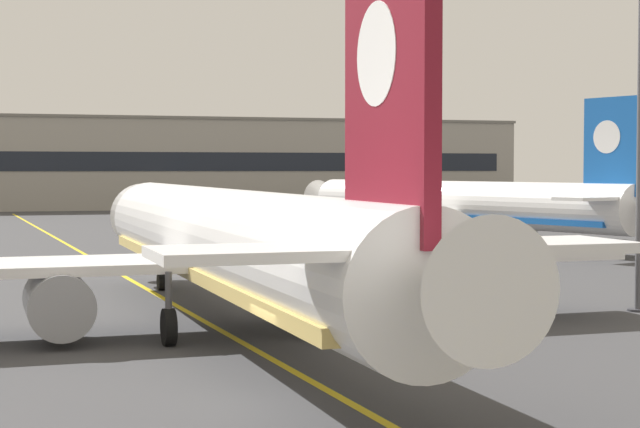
{
  "coord_description": "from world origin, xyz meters",
  "views": [
    {
      "loc": [
        -6.93,
        -26.32,
        6.16
      ],
      "look_at": [
        6.28,
        16.73,
        4.18
      ],
      "focal_mm": 58.71,
      "sensor_mm": 36.0,
      "label": 1
    }
  ],
  "objects_px": {
    "airliner_foreground": "(229,243)",
    "airliner_background": "(461,205)",
    "safety_cone_by_nose_gear": "(205,280)",
    "apron_lamp_post": "(640,134)"
  },
  "relations": [
    {
      "from": "airliner_background",
      "to": "apron_lamp_post",
      "type": "height_order",
      "value": "apron_lamp_post"
    },
    {
      "from": "airliner_foreground",
      "to": "airliner_background",
      "type": "distance_m",
      "value": 47.63
    },
    {
      "from": "airliner_foreground",
      "to": "safety_cone_by_nose_gear",
      "type": "distance_m",
      "value": 16.68
    },
    {
      "from": "airliner_background",
      "to": "airliner_foreground",
      "type": "bearing_deg",
      "value": -125.06
    },
    {
      "from": "airliner_foreground",
      "to": "airliner_background",
      "type": "xyz_separation_m",
      "value": [
        27.36,
        38.98,
        -0.18
      ]
    },
    {
      "from": "safety_cone_by_nose_gear",
      "to": "airliner_foreground",
      "type": "bearing_deg",
      "value": -97.64
    },
    {
      "from": "airliner_background",
      "to": "safety_cone_by_nose_gear",
      "type": "xyz_separation_m",
      "value": [
        -25.18,
        -22.74,
        -2.93
      ]
    },
    {
      "from": "airliner_foreground",
      "to": "safety_cone_by_nose_gear",
      "type": "height_order",
      "value": "airliner_foreground"
    },
    {
      "from": "apron_lamp_post",
      "to": "safety_cone_by_nose_gear",
      "type": "relative_size",
      "value": 26.63
    },
    {
      "from": "airliner_foreground",
      "to": "apron_lamp_post",
      "type": "relative_size",
      "value": 2.83
    }
  ]
}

